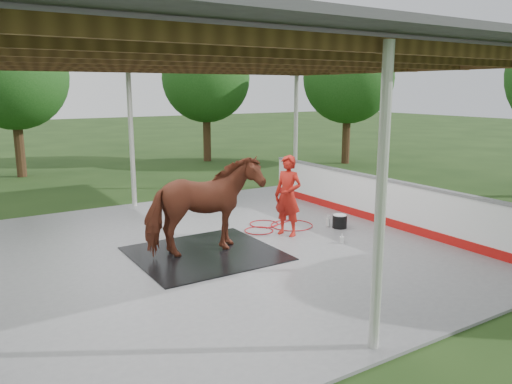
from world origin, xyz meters
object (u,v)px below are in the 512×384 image
horse (204,206)px  handler (288,196)px  wash_bucket (340,221)px  dasher_board (371,199)px

horse → handler: bearing=-81.9°
handler → wash_bucket: size_ratio=5.26×
dasher_board → wash_bucket: (-1.17, -0.17, -0.38)m
horse → wash_bucket: size_ratio=6.62×
dasher_board → handler: bearing=179.5°
handler → wash_bucket: (1.41, -0.19, -0.75)m
horse → wash_bucket: (3.62, 0.01, -0.83)m
horse → handler: 2.22m
wash_bucket → handler: bearing=172.3°
handler → wash_bucket: bearing=60.4°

